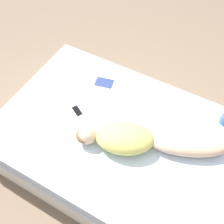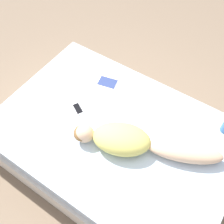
# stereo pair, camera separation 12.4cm
# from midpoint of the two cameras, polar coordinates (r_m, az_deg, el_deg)

# --- Properties ---
(ground_plane) EXTENTS (12.00, 12.00, 0.00)m
(ground_plane) POSITION_cam_midpoint_polar(r_m,az_deg,el_deg) (2.96, -0.38, -9.26)
(ground_plane) COLOR #7A6651
(bed) EXTENTS (1.61, 2.33, 0.52)m
(bed) POSITION_cam_midpoint_polar(r_m,az_deg,el_deg) (2.73, -0.41, -6.87)
(bed) COLOR beige
(bed) RESTS_ON ground_plane
(person) EXTENTS (0.70, 1.30, 0.20)m
(person) POSITION_cam_midpoint_polar(r_m,az_deg,el_deg) (2.35, 4.70, -6.20)
(person) COLOR #DBB28E
(person) RESTS_ON bed
(open_magazine) EXTENTS (0.46, 0.37, 0.01)m
(open_magazine) POSITION_cam_midpoint_polar(r_m,az_deg,el_deg) (2.80, -3.56, 4.85)
(open_magazine) COLOR silver
(open_magazine) RESTS_ON bed
(cell_phone) EXTENTS (0.14, 0.17, 0.01)m
(cell_phone) POSITION_cam_midpoint_polar(r_m,az_deg,el_deg) (2.65, -8.98, 0.11)
(cell_phone) COLOR silver
(cell_phone) RESTS_ON bed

